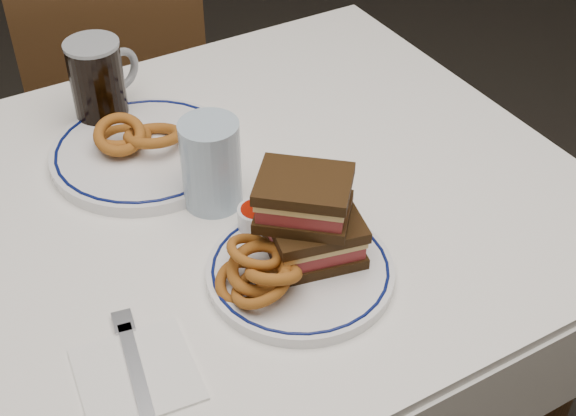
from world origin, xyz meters
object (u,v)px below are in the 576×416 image
far_plate (145,152)px  reuben_sandwich (310,218)px  beer_mug (99,82)px  main_plate (300,271)px  chair_far (122,103)px

far_plate → reuben_sandwich: bearing=-73.1°
beer_mug → far_plate: bearing=-82.5°
main_plate → reuben_sandwich: reuben_sandwich is taller
reuben_sandwich → beer_mug: 0.47m
main_plate → reuben_sandwich: size_ratio=1.62×
main_plate → beer_mug: beer_mug is taller
reuben_sandwich → far_plate: 0.35m
reuben_sandwich → far_plate: (-0.10, 0.32, -0.06)m
main_plate → reuben_sandwich: bearing=37.0°
main_plate → beer_mug: (-0.09, 0.47, 0.06)m
chair_far → far_plate: chair_far is taller
main_plate → reuben_sandwich: 0.07m
beer_mug → main_plate: bearing=-79.0°
main_plate → beer_mug: bearing=101.0°
chair_far → beer_mug: bearing=-109.7°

